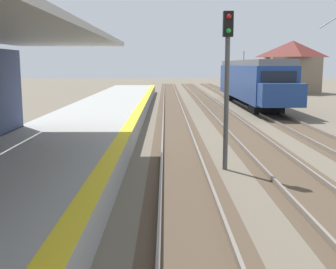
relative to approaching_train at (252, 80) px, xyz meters
The scene contains 7 objects.
station_platform 24.79m from the approaching_train, 116.94° to the right, with size 5.00×80.00×0.91m.
track_pair_nearest_platform 19.40m from the approaching_train, 110.66° to the right, with size 2.34×120.00×0.16m.
track_pair_middle 18.49m from the approaching_train, 100.68° to the right, with size 2.34×120.00×0.16m.
track_pair_far_side 18.17m from the approaching_train, 90.01° to the right, with size 2.34×120.00×0.16m.
approaching_train is the anchor object (origin of this frame).
rail_signal_post 22.97m from the approaching_train, 103.53° to the right, with size 0.32×0.34×5.20m.
distant_trackside_house 18.54m from the approaching_train, 63.39° to the left, with size 6.60×5.28×6.40m.
Camera 1 is at (1.31, 1.79, 3.52)m, focal length 45.19 mm.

